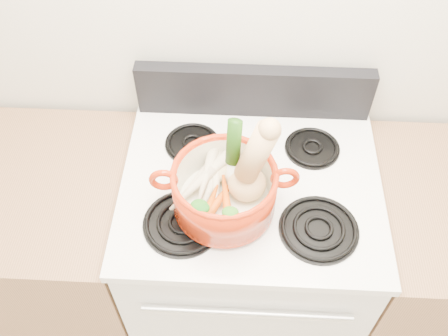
{
  "coord_description": "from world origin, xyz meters",
  "views": [
    {
      "loc": [
        -0.04,
        0.49,
        2.14
      ],
      "look_at": [
        -0.08,
        1.28,
        1.16
      ],
      "focal_mm": 40.0,
      "sensor_mm": 36.0,
      "label": 1
    }
  ],
  "objects_px": {
    "leek": "(233,158)",
    "dutch_oven": "(224,190)",
    "stove_body": "(246,261)",
    "squash": "(248,164)"
  },
  "relations": [
    {
      "from": "squash",
      "to": "leek",
      "type": "xyz_separation_m",
      "value": [
        -0.04,
        0.02,
        -0.01
      ]
    },
    {
      "from": "dutch_oven",
      "to": "leek",
      "type": "relative_size",
      "value": 1.11
    },
    {
      "from": "stove_body",
      "to": "dutch_oven",
      "type": "distance_m",
      "value": 0.59
    },
    {
      "from": "stove_body",
      "to": "leek",
      "type": "height_order",
      "value": "leek"
    },
    {
      "from": "dutch_oven",
      "to": "squash",
      "type": "xyz_separation_m",
      "value": [
        0.06,
        0.02,
        0.09
      ]
    },
    {
      "from": "leek",
      "to": "dutch_oven",
      "type": "bearing_deg",
      "value": -102.19
    },
    {
      "from": "stove_body",
      "to": "squash",
      "type": "xyz_separation_m",
      "value": [
        -0.01,
        -0.08,
        0.67
      ]
    },
    {
      "from": "stove_body",
      "to": "leek",
      "type": "xyz_separation_m",
      "value": [
        -0.05,
        -0.06,
        0.67
      ]
    },
    {
      "from": "dutch_oven",
      "to": "stove_body",
      "type": "bearing_deg",
      "value": 48.65
    },
    {
      "from": "dutch_oven",
      "to": "leek",
      "type": "bearing_deg",
      "value": 59.48
    }
  ]
}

